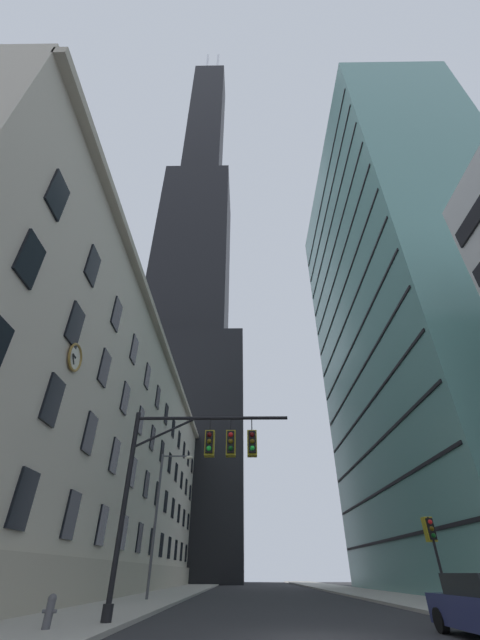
# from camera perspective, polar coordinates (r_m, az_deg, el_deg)

# --- Properties ---
(sidewalk_left) EXTENTS (5.00, 160.00, 0.15)m
(sidewalk_left) POSITION_cam_1_polar(r_m,az_deg,el_deg) (14.96, -31.45, -35.83)
(sidewalk_left) COLOR #A8A399
(sidewalk_left) RESTS_ON ground
(station_building) EXTENTS (14.99, 72.31, 22.96)m
(station_building) POSITION_cam_1_polar(r_m,az_deg,el_deg) (47.51, -20.52, -20.10)
(station_building) COLOR beige
(station_building) RESTS_ON ground
(dark_skyscraper) EXTENTS (29.40, 29.40, 225.04)m
(dark_skyscraper) POSITION_cam_1_polar(r_m,az_deg,el_deg) (106.37, -7.55, 3.35)
(dark_skyscraper) COLOR black
(dark_skyscraper) RESTS_ON ground
(glass_office_midrise) EXTENTS (14.16, 33.85, 58.25)m
(glass_office_midrise) POSITION_cam_1_polar(r_m,az_deg,el_deg) (51.91, 23.25, 1.12)
(glass_office_midrise) COLOR slate
(glass_office_midrise) RESTS_ON ground
(traffic_signal_mast) EXTENTS (6.70, 0.63, 7.21)m
(traffic_signal_mast) POSITION_cam_1_polar(r_m,az_deg,el_deg) (16.48, -5.99, -20.36)
(traffic_signal_mast) COLOR black
(traffic_signal_mast) RESTS_ON sidewalk_left
(traffic_light_near_right) EXTENTS (0.40, 0.63, 3.63)m
(traffic_light_near_right) POSITION_cam_1_polar(r_m,az_deg,el_deg) (22.36, 27.11, -27.06)
(traffic_light_near_right) COLOR black
(traffic_light_near_right) RESTS_ON sidewalk_right
(street_lamppost) EXTENTS (2.41, 0.32, 8.87)m
(street_lamppost) POSITION_cam_1_polar(r_m,az_deg,el_deg) (30.02, -11.92, -26.19)
(street_lamppost) COLOR #47474C
(street_lamppost) RESTS_ON sidewalk_left
(fire_hydrant) EXTENTS (0.42, 0.26, 0.85)m
(fire_hydrant) POSITION_cam_1_polar(r_m,az_deg,el_deg) (15.26, -27.00, -34.66)
(fire_hydrant) COLOR #4C4C51
(fire_hydrant) RESTS_ON sidewalk_left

